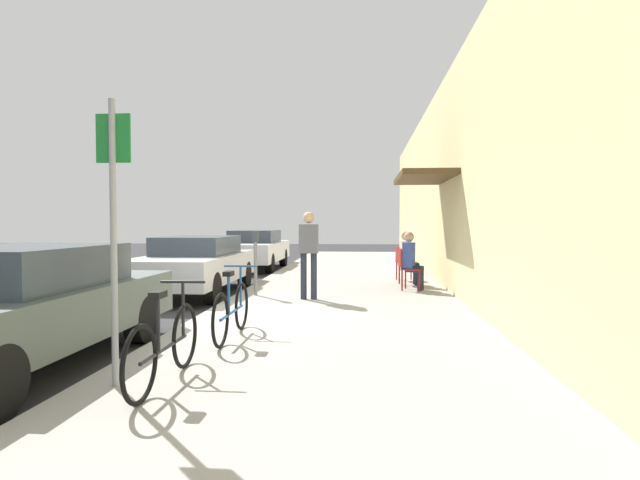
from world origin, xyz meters
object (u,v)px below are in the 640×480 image
Objects in this scene: bicycle_0 at (165,345)px; seated_patron_0 at (412,259)px; bicycle_1 at (232,310)px; cafe_chair_1 at (405,264)px; parked_car_1 at (196,264)px; street_sign at (114,219)px; seated_patron_1 at (408,256)px; pedestrian_standing at (309,248)px; cafe_chair_2 at (402,261)px; parked_car_0 at (17,306)px; cafe_chair_0 at (409,267)px; parked_car_2 at (255,249)px; parking_meter at (255,258)px.

seated_patron_0 is at bearing 66.91° from bicycle_0.
bicycle_1 reaches higher than cafe_chair_1.
street_sign is (1.50, -6.66, 0.95)m from parked_car_1.
seated_patron_0 is (2.76, 4.90, 0.34)m from bicycle_1.
street_sign reaches higher than seated_patron_1.
pedestrian_standing is (-2.06, -2.46, 0.50)m from cafe_chair_1.
seated_patron_1 is (0.06, 0.01, 0.19)m from cafe_chair_1.
cafe_chair_2 is (3.26, 8.74, -1.02)m from street_sign.
bicycle_1 is at bearing 85.97° from bicycle_0.
parked_car_0 reaches higher than cafe_chair_2.
street_sign is at bearing -110.44° from cafe_chair_2.
cafe_chair_1 is 0.67× the size of seated_patron_1.
bicycle_1 reaches higher than cafe_chair_0.
seated_patron_0 is at bearing -15.98° from cafe_chair_0.
cafe_chair_1 is 1.00× the size of cafe_chair_2.
parked_car_0 is 1.69× the size of street_sign.
bicycle_1 is 6.41m from cafe_chair_1.
cafe_chair_0 is (3.26, 6.88, -1.02)m from street_sign.
parked_car_1 is 6.16m from parked_car_2.
street_sign is 5.49m from pedestrian_standing.
seated_patron_0 is (4.82, 0.21, 0.12)m from parked_car_1.
street_sign is 8.51m from seated_patron_1.
street_sign is 1.52× the size of bicycle_1.
pedestrian_standing is at bearing -26.20° from parked_car_1.
street_sign is at bearing -83.32° from parked_car_2.
bicycle_1 is 5.61m from cafe_chair_0.
parked_car_2 is 7.20m from parking_meter.
seated_patron_1 is at bearing -86.37° from cafe_chair_2.
parked_car_1 is at bearing -177.30° from cafe_chair_0.
seated_patron_0 is at bearing -89.96° from seated_patron_1.
parked_car_1 is 3.41× the size of seated_patron_0.
street_sign is at bearing -113.05° from seated_patron_1.
cafe_chair_2 is (2.83, 8.65, 0.14)m from bicycle_0.
bicycle_0 is (0.38, -5.69, -0.41)m from parking_meter.
parked_car_1 is at bearing 153.80° from pedestrian_standing.
seated_patron_1 is 0.76× the size of pedestrian_standing.
street_sign is 2.99× the size of cafe_chair_1.
parked_car_1 is 5.12m from bicycle_1.
cafe_chair_0 is at bearing -89.92° from cafe_chair_2.
street_sign reaches higher than parking_meter.
seated_patron_1 reaches higher than parked_car_2.
parked_car_0 is 5.06× the size of cafe_chair_0.
cafe_chair_2 is at bearing 93.63° from seated_patron_1.
seated_patron_0 is 1.48× the size of cafe_chair_1.
parked_car_1 reaches higher than bicycle_0.
parked_car_1 is 5.06× the size of cafe_chair_1.
cafe_chair_2 is at bearing 69.56° from street_sign.
bicycle_0 is 1.00× the size of bicycle_1.
cafe_chair_0 is at bearing -89.82° from cafe_chair_1.
seated_patron_1 is (-0.00, 0.93, 0.00)m from seated_patron_0.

